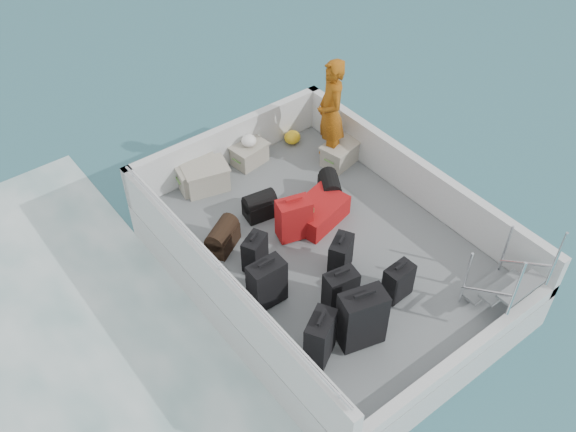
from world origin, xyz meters
The scene contains 23 objects.
ground centered at (0.00, 0.00, 0.00)m, with size 160.00×160.00×0.00m, color #184755.
ferry_hull centered at (0.00, 0.00, 0.30)m, with size 3.60×5.00×0.60m, color silver.
deck centered at (0.00, 0.00, 0.61)m, with size 3.30×4.70×0.02m, color slate.
deck_fittings centered at (0.35, -0.32, 0.99)m, with size 3.60×5.00×0.90m.
suitcase_0 centered at (-1.25, -1.34, 0.97)m, with size 0.45×0.25×0.70m, color black.
suitcase_1 centered at (-1.24, -0.29, 0.97)m, with size 0.47×0.27×0.69m, color black.
suitcase_2 centered at (-1.01, 0.30, 0.89)m, with size 0.37×0.22×0.53m, color black.
suitcase_3 centered at (-0.71, -1.46, 1.03)m, with size 0.54×0.32×0.82m, color black.
suitcase_4 centered at (-0.56, -0.91, 0.93)m, with size 0.41×0.24×0.61m, color black.
suitcase_5 centered at (-0.24, 0.45, 0.94)m, with size 0.47×0.28×0.65m, color #AE0D19.
suitcase_6 centered at (0.13, -1.23, 0.89)m, with size 0.38×0.23×0.54m, color black.
suitcase_7 centered at (-0.15, -0.45, 0.90)m, with size 0.40×0.23×0.57m, color black.
suitcase_8 centered at (0.24, 0.48, 0.79)m, with size 0.55×0.84×0.33m, color #AE0D19.
duffel_0 centered at (-1.15, 0.89, 0.78)m, with size 0.52×0.30×0.32m, color black, non-canonical shape.
duffel_1 centered at (-0.36, 1.09, 0.78)m, with size 0.45×0.30×0.32m, color black, non-canonical shape.
duffel_2 centered at (0.70, 0.77, 0.78)m, with size 0.46×0.30×0.32m, color black, non-canonical shape.
crate_0 centered at (-0.65, 2.10, 0.81)m, with size 0.64×0.44×0.39m, color #AFAA99.
crate_1 centered at (-0.71, 2.20, 0.81)m, with size 0.62×0.43×0.37m, color #AFAA99.
crate_2 centered at (0.24, 2.20, 0.78)m, with size 0.53×0.36×0.32m, color #AFAA99.
crate_3 centered at (1.39, 1.31, 0.79)m, with size 0.57×0.39×0.34m, color #AFAA99.
yellow_bag centered at (1.11, 2.20, 0.73)m, with size 0.28×0.26×0.22m, color gold.
white_bag centered at (0.24, 2.20, 1.03)m, with size 0.24×0.24×0.18m, color white.
passenger centered at (1.30, 1.50, 1.51)m, with size 0.66×0.42×1.78m, color orange.
Camera 1 is at (-4.25, -4.61, 7.11)m, focal length 40.00 mm.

